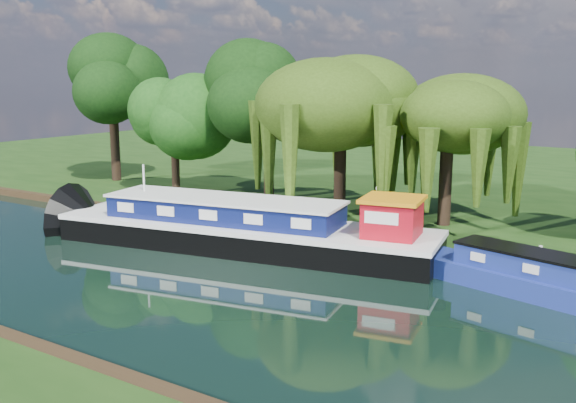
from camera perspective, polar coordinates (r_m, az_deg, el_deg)
The scene contains 12 objects.
ground at distance 25.61m, azimuth -3.10°, elevation -8.35°, with size 120.00×120.00×0.00m, color black.
far_bank at distance 56.02m, azimuth 17.69°, elevation 2.00°, with size 120.00×52.00×0.45m, color black.
dutch_barge at distance 32.15m, azimuth -3.75°, elevation -2.44°, with size 20.04×7.75×4.13m.
narrowboat at distance 26.74m, azimuth 23.65°, elevation -6.94°, with size 13.03×5.19×1.88m.
red_dinghy at distance 34.53m, azimuth -8.76°, elevation -3.35°, with size 2.40×3.35×0.69m, color #A10B18.
willow_left at distance 36.94m, azimuth 4.73°, elevation 8.39°, with size 7.32×7.32×8.77m.
willow_right at distance 35.79m, azimuth 14.03°, elevation 6.43°, with size 6.06×6.06×7.38m.
tree_far_left at distance 44.26m, azimuth -10.12°, elevation 7.52°, with size 4.96×4.96×8.00m.
tree_far_back at distance 52.16m, azimuth -15.37°, elevation 9.60°, with size 6.08×6.08×10.22m.
tree_far_mid at distance 42.05m, azimuth -1.75°, elevation 9.03°, with size 5.85×5.85×9.57m.
lamppost at distance 33.58m, azimuth 8.09°, elevation 0.49°, with size 0.36×0.36×2.56m.
mooring_posts at distance 32.47m, azimuth 4.86°, elevation -2.45°, with size 19.16×0.16×1.00m.
Camera 1 is at (14.20, -19.56, 8.47)m, focal length 40.00 mm.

